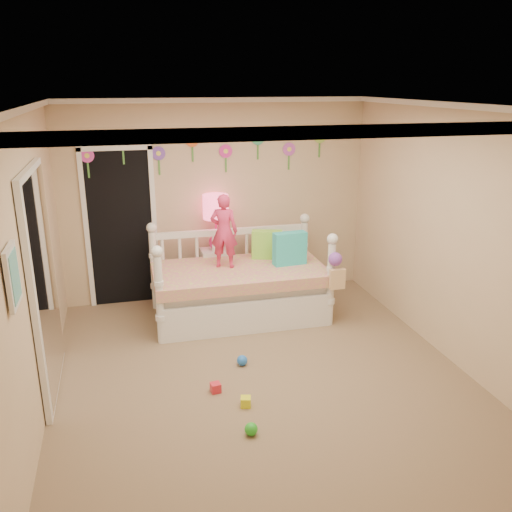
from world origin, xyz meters
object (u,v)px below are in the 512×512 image
object	(u,v)px
child	(224,231)
nightstand	(217,274)
table_lamp	(216,214)
daybed	(239,273)

from	to	relation	value
child	nightstand	bearing A→B (deg)	-68.42
child	table_lamp	world-z (taller)	child
table_lamp	daybed	bearing A→B (deg)	-75.92
child	nightstand	distance (m)	0.93
nightstand	table_lamp	world-z (taller)	table_lamp
nightstand	table_lamp	xyz separation A→B (m)	(-0.00, 0.00, 0.83)
table_lamp	child	bearing A→B (deg)	-90.59
nightstand	daybed	bearing A→B (deg)	-77.10
daybed	child	xyz separation A→B (m)	(-0.16, 0.07, 0.52)
child	table_lamp	bearing A→B (deg)	-68.42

